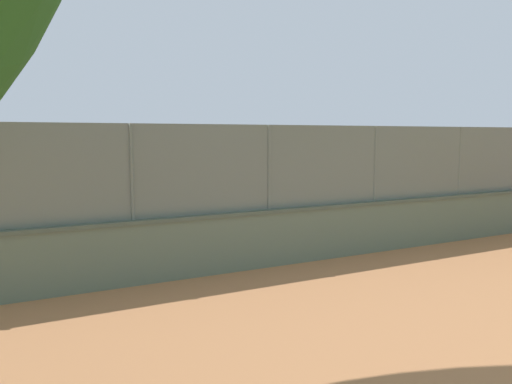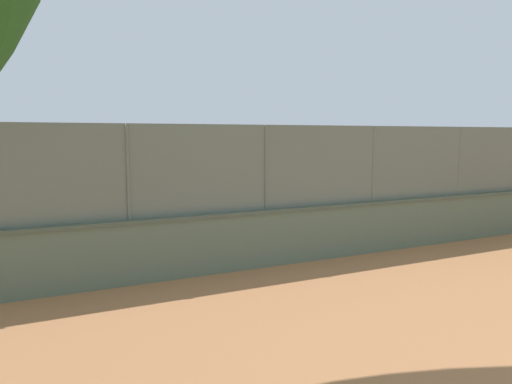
{
  "view_description": "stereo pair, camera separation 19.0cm",
  "coord_description": "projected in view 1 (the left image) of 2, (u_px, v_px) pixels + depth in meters",
  "views": [
    {
      "loc": [
        10.63,
        23.62,
        2.96
      ],
      "look_at": [
        2.63,
        8.48,
        1.02
      ],
      "focal_mm": 35.25,
      "sensor_mm": 36.0,
      "label": 1
    },
    {
      "loc": [
        10.47,
        23.71,
        2.96
      ],
      "look_at": [
        2.63,
        8.48,
        1.02
      ],
      "focal_mm": 35.25,
      "sensor_mm": 36.0,
      "label": 2
    }
  ],
  "objects": [
    {
      "name": "ground_plane",
      "position": [
        225.0,
        193.0,
        26.03
      ],
      "size": [
        260.0,
        260.0,
        0.0
      ],
      "primitive_type": "plane",
      "color": "#B27247"
    },
    {
      "name": "perimeter_wall",
      "position": [
        417.0,
        221.0,
        13.58
      ],
      "size": [
        28.27,
        0.53,
        1.3
      ],
      "color": "slate",
      "rests_on": "ground_plane"
    },
    {
      "name": "fence_panel_on_wall",
      "position": [
        419.0,
        162.0,
        13.4
      ],
      "size": [
        27.77,
        0.15,
        1.89
      ],
      "color": "slate",
      "rests_on": "perimeter_wall"
    },
    {
      "name": "player_crossing_court",
      "position": [
        216.0,
        183.0,
        21.34
      ],
      "size": [
        1.04,
        0.72,
        1.57
      ],
      "color": "navy",
      "rests_on": "ground_plane"
    },
    {
      "name": "player_foreground_swinging",
      "position": [
        124.0,
        179.0,
        23.32
      ],
      "size": [
        0.75,
        0.98,
        1.61
      ],
      "color": "#B2B2B2",
      "rests_on": "ground_plane"
    },
    {
      "name": "player_at_service_line",
      "position": [
        276.0,
        202.0,
        14.97
      ],
      "size": [
        0.75,
        1.19,
        1.63
      ],
      "color": "#591919",
      "rests_on": "ground_plane"
    },
    {
      "name": "sports_ball",
      "position": [
        221.0,
        211.0,
        19.1
      ],
      "size": [
        0.19,
        0.19,
        0.19
      ],
      "primitive_type": "sphere",
      "color": "orange",
      "rests_on": "ground_plane"
    },
    {
      "name": "spare_ball_by_wall",
      "position": [
        478.0,
        227.0,
        15.75
      ],
      "size": [
        0.18,
        0.18,
        0.18
      ],
      "primitive_type": "sphere",
      "color": "white",
      "rests_on": "ground_plane"
    }
  ]
}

